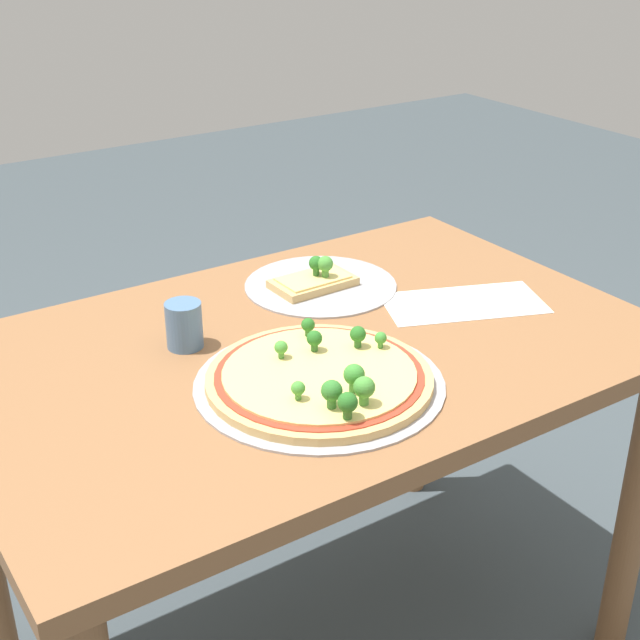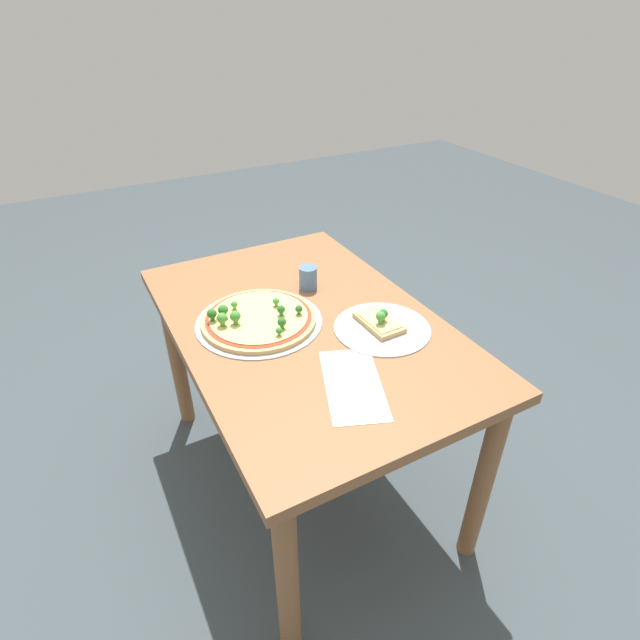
# 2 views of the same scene
# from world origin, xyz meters

# --- Properties ---
(dining_table) EXTENTS (1.19, 0.78, 0.73)m
(dining_table) POSITION_xyz_m (0.00, 0.00, 0.63)
(dining_table) COLOR brown
(dining_table) RESTS_ON ground_plane
(pizza_tray_whole) EXTENTS (0.40, 0.40, 0.07)m
(pizza_tray_whole) POSITION_xyz_m (0.06, 0.13, 0.74)
(pizza_tray_whole) COLOR #A3A3A8
(pizza_tray_whole) RESTS_ON dining_table
(pizza_tray_slice) EXTENTS (0.30, 0.30, 0.07)m
(pizza_tray_slice) POSITION_xyz_m (-0.14, -0.19, 0.74)
(pizza_tray_slice) COLOR #A3A3A8
(pizza_tray_slice) RESTS_ON dining_table
(drinking_cup) EXTENTS (0.06, 0.06, 0.08)m
(drinking_cup) POSITION_xyz_m (0.18, -0.10, 0.77)
(drinking_cup) COLOR #4C7099
(drinking_cup) RESTS_ON dining_table
(paper_menu) EXTENTS (0.33, 0.25, 0.00)m
(paper_menu) POSITION_xyz_m (-0.33, 0.03, 0.73)
(paper_menu) COLOR white
(paper_menu) RESTS_ON dining_table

